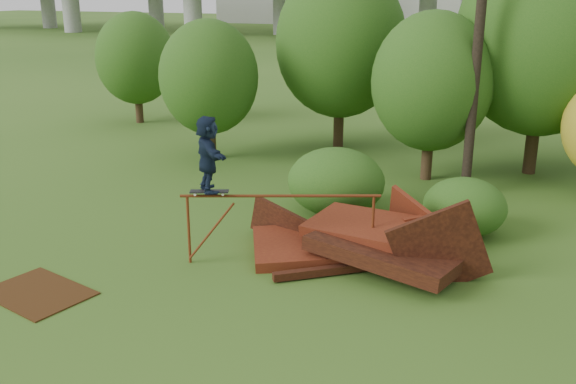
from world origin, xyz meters
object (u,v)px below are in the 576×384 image
at_px(scrap_pile, 361,243).
at_px(skater, 208,154).
at_px(flat_plate, 38,293).
at_px(utility_pole, 481,9).

height_order(scrap_pile, skater, skater).
xyz_separation_m(scrap_pile, flat_plate, (-5.50, -3.91, -0.38)).
height_order(scrap_pile, utility_pole, utility_pole).
bearing_deg(flat_plate, scrap_pile, 35.44).
xyz_separation_m(scrap_pile, skater, (-3.00, -1.32, 2.06)).
bearing_deg(skater, utility_pole, -72.47).
xyz_separation_m(skater, flat_plate, (-2.49, -2.59, -2.44)).
distance_m(scrap_pile, utility_pole, 7.70).
height_order(flat_plate, utility_pole, utility_pole).
bearing_deg(flat_plate, skater, 46.12).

